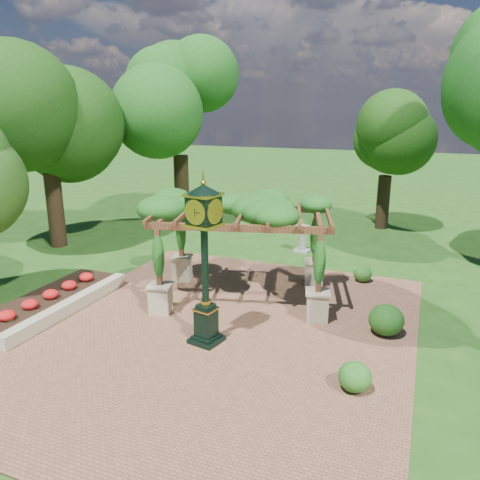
% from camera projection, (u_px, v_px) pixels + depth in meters
% --- Properties ---
extents(ground, '(120.00, 120.00, 0.00)m').
position_uv_depth(ground, '(203.00, 349.00, 11.74)').
color(ground, '#1E4714').
rests_on(ground, ground).
extents(brick_plaza, '(10.00, 12.00, 0.04)m').
position_uv_depth(brick_plaza, '(219.00, 332.00, 12.63)').
color(brick_plaza, brown).
rests_on(brick_plaza, ground).
extents(border_wall, '(0.35, 5.00, 0.40)m').
position_uv_depth(border_wall, '(70.00, 307.00, 13.78)').
color(border_wall, '#C6B793').
rests_on(border_wall, ground).
extents(flower_bed, '(1.50, 5.00, 0.36)m').
position_uv_depth(flower_bed, '(46.00, 303.00, 14.10)').
color(flower_bed, red).
rests_on(flower_bed, ground).
extents(pedestal_clock, '(0.97, 0.97, 4.17)m').
position_uv_depth(pedestal_clock, '(205.00, 250.00, 11.38)').
color(pedestal_clock, black).
rests_on(pedestal_clock, brick_plaza).
extents(pergola, '(5.95, 4.55, 3.32)m').
position_uv_depth(pergola, '(243.00, 215.00, 14.13)').
color(pergola, '#BCB18B').
rests_on(pergola, brick_plaza).
extents(sundial, '(0.65, 0.65, 1.12)m').
position_uv_depth(sundial, '(302.00, 241.00, 19.58)').
color(sundial, gray).
rests_on(sundial, ground).
extents(shrub_front, '(0.95, 0.95, 0.64)m').
position_uv_depth(shrub_front, '(355.00, 377.00, 9.88)').
color(shrub_front, '#25611B').
rests_on(shrub_front, brick_plaza).
extents(shrub_mid, '(0.92, 0.92, 0.83)m').
position_uv_depth(shrub_mid, '(386.00, 320.00, 12.33)').
color(shrub_mid, '#1D4E16').
rests_on(shrub_mid, brick_plaza).
extents(shrub_back, '(0.81, 0.81, 0.56)m').
position_uv_depth(shrub_back, '(363.00, 274.00, 16.17)').
color(shrub_back, '#2A661D').
rests_on(shrub_back, brick_plaza).
extents(tree_west_near, '(4.60, 4.60, 8.24)m').
position_uv_depth(tree_west_near, '(45.00, 113.00, 19.08)').
color(tree_west_near, '#352215').
rests_on(tree_west_near, ground).
extents(tree_west_far, '(4.23, 4.23, 9.09)m').
position_uv_depth(tree_west_far, '(179.00, 100.00, 23.14)').
color(tree_west_far, black).
rests_on(tree_west_far, ground).
extents(tree_north, '(3.62, 3.62, 6.82)m').
position_uv_depth(tree_north, '(389.00, 134.00, 22.38)').
color(tree_north, '#302113').
rests_on(tree_north, ground).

